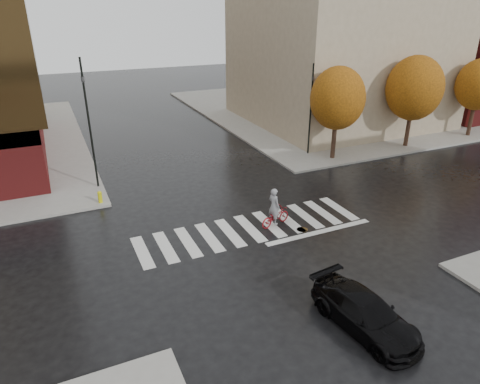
% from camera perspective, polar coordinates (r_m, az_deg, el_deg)
% --- Properties ---
extents(ground, '(120.00, 120.00, 0.00)m').
position_cam_1_polar(ground, '(21.45, 1.90, -5.44)').
color(ground, black).
rests_on(ground, ground).
extents(sidewalk_ne, '(30.00, 30.00, 0.15)m').
position_cam_1_polar(sidewalk_ne, '(48.93, 13.38, 11.00)').
color(sidewalk_ne, gray).
rests_on(sidewalk_ne, ground).
extents(crosswalk, '(12.00, 3.00, 0.01)m').
position_cam_1_polar(crosswalk, '(21.84, 1.32, -4.84)').
color(crosswalk, silver).
rests_on(crosswalk, ground).
extents(building_ne_tan, '(16.00, 16.00, 18.00)m').
position_cam_1_polar(building_ne_tan, '(42.22, 13.44, 21.51)').
color(building_ne_tan, gray).
rests_on(building_ne_tan, sidewalk_ne).
extents(building_ne_brick, '(14.00, 14.00, 14.00)m').
position_cam_1_polar(building_ne_brick, '(52.85, 28.58, 17.59)').
color(building_ne_brick, maroon).
rests_on(building_ne_brick, sidewalk_ne).
extents(tree_ne_a, '(3.80, 3.80, 6.50)m').
position_cam_1_polar(tree_ne_a, '(30.91, 12.88, 12.06)').
color(tree_ne_a, black).
rests_on(tree_ne_a, sidewalk_ne).
extents(tree_ne_b, '(4.20, 4.20, 6.89)m').
position_cam_1_polar(tree_ne_b, '(35.50, 22.24, 12.67)').
color(tree_ne_b, black).
rests_on(tree_ne_b, sidewalk_ne).
extents(tree_ne_c, '(3.60, 3.60, 6.31)m').
position_cam_1_polar(tree_ne_c, '(40.84, 29.23, 12.36)').
color(tree_ne_c, black).
rests_on(tree_ne_c, sidewalk_ne).
extents(sedan, '(2.31, 4.54, 1.26)m').
position_cam_1_polar(sedan, '(16.06, 16.32, -15.22)').
color(sedan, black).
rests_on(sedan, ground).
extents(cyclist, '(1.92, 1.09, 2.06)m').
position_cam_1_polar(cyclist, '(21.88, 4.66, -2.79)').
color(cyclist, maroon).
rests_on(cyclist, ground).
extents(traffic_light_nw, '(0.20, 0.17, 7.66)m').
position_cam_1_polar(traffic_light_nw, '(26.47, -19.60, 9.56)').
color(traffic_light_nw, black).
rests_on(traffic_light_nw, sidewalk_nw).
extents(traffic_light_ne, '(0.16, 0.19, 6.53)m').
position_cam_1_polar(traffic_light_ne, '(31.71, 9.45, 11.40)').
color(traffic_light_ne, black).
rests_on(traffic_light_ne, sidewalk_ne).
extents(fire_hydrant, '(0.25, 0.25, 0.70)m').
position_cam_1_polar(fire_hydrant, '(25.33, -18.18, -0.54)').
color(fire_hydrant, '#CBC60B').
rests_on(fire_hydrant, sidewalk_nw).
extents(manhole, '(0.68, 0.68, 0.01)m').
position_cam_1_polar(manhole, '(21.92, 8.30, -4.98)').
color(manhole, '#513C1D').
rests_on(manhole, ground).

